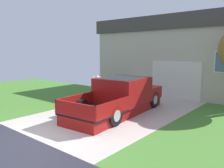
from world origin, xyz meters
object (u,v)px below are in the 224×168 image
object	(u,v)px
person_with_hat	(97,90)
handbag	(93,106)
house_with_garage	(182,55)
pickup_truck	(122,96)
wheeled_trash_bin	(107,85)

from	to	relation	value
person_with_hat	handbag	bearing A→B (deg)	-104.91
person_with_hat	house_with_garage	distance (m)	7.97
handbag	house_with_garage	distance (m)	8.39
house_with_garage	person_with_hat	bearing A→B (deg)	-97.25
house_with_garage	pickup_truck	bearing A→B (deg)	-87.14
house_with_garage	wheeled_trash_bin	xyz separation A→B (m)	(-3.22, -4.45, -1.92)
handbag	wheeled_trash_bin	distance (m)	4.17
person_with_hat	handbag	xyz separation A→B (m)	(-0.06, -0.23, -0.77)
house_with_garage	handbag	bearing A→B (deg)	-97.46
pickup_truck	person_with_hat	distance (m)	1.39
person_with_hat	wheeled_trash_bin	size ratio (longest dim) A/B	1.56
person_with_hat	handbag	distance (m)	0.80
person_with_hat	wheeled_trash_bin	xyz separation A→B (m)	(-2.24, 3.30, -0.32)
pickup_truck	handbag	world-z (taller)	pickup_truck
person_with_hat	pickup_truck	bearing A→B (deg)	7.91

